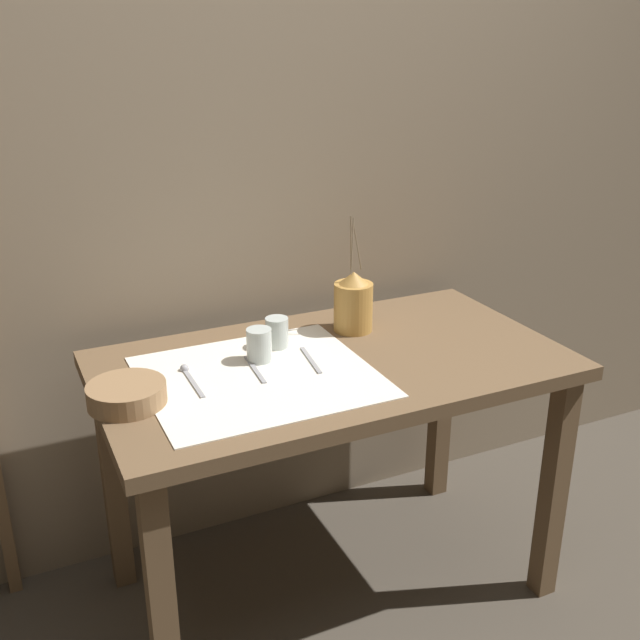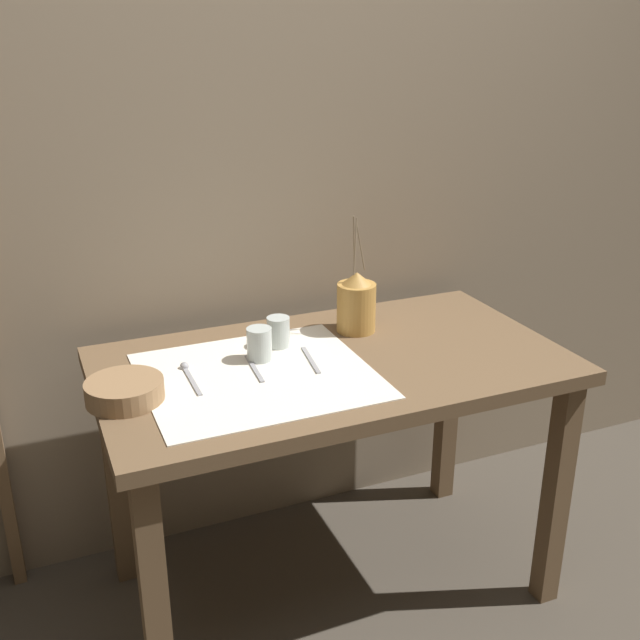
% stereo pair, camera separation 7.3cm
% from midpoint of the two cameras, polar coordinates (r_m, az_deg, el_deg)
% --- Properties ---
extents(ground_plane, '(12.00, 12.00, 0.00)m').
position_cam_midpoint_polar(ground_plane, '(2.46, 1.75, -19.48)').
color(ground_plane, '#473F35').
extents(stone_wall_back, '(7.00, 0.06, 2.40)m').
position_cam_midpoint_polar(stone_wall_back, '(2.32, -2.73, 11.23)').
color(stone_wall_back, gray).
rests_on(stone_wall_back, ground_plane).
extents(wooden_table, '(1.27, 0.71, 0.77)m').
position_cam_midpoint_polar(wooden_table, '(2.09, 1.96, -5.66)').
color(wooden_table, brown).
rests_on(wooden_table, ground_plane).
extents(linen_cloth, '(0.58, 0.52, 0.00)m').
position_cam_midpoint_polar(linen_cloth, '(1.95, -3.70, -4.24)').
color(linen_cloth, silver).
rests_on(linen_cloth, wooden_table).
extents(pitcher_with_flowers, '(0.12, 0.12, 0.35)m').
position_cam_midpoint_polar(pitcher_with_flowers, '(2.21, 3.73, 1.24)').
color(pitcher_with_flowers, '#B7843D').
rests_on(pitcher_with_flowers, wooden_table).
extents(wooden_bowl, '(0.19, 0.19, 0.05)m').
position_cam_midpoint_polar(wooden_bowl, '(1.86, -13.58, -5.28)').
color(wooden_bowl, '#8E6B47').
rests_on(wooden_bowl, wooden_table).
extents(glass_tumbler_near, '(0.07, 0.07, 0.09)m').
position_cam_midpoint_polar(glass_tumbler_near, '(2.02, -3.61, -1.84)').
color(glass_tumbler_near, '#B7C1BC').
rests_on(glass_tumbler_near, wooden_table).
extents(glass_tumbler_far, '(0.06, 0.06, 0.09)m').
position_cam_midpoint_polar(glass_tumbler_far, '(2.10, -2.20, -0.92)').
color(glass_tumbler_far, '#B7C1BC').
rests_on(glass_tumbler_far, wooden_table).
extents(spoon_inner, '(0.02, 0.19, 0.02)m').
position_cam_midpoint_polar(spoon_inner, '(1.98, -9.05, -3.92)').
color(spoon_inner, '#939399').
rests_on(spoon_inner, wooden_table).
extents(knife_center, '(0.02, 0.17, 0.00)m').
position_cam_midpoint_polar(knife_center, '(1.98, -3.98, -3.69)').
color(knife_center, '#939399').
rests_on(knife_center, wooden_table).
extents(fork_outer, '(0.04, 0.17, 0.00)m').
position_cam_midpoint_polar(fork_outer, '(2.02, 0.32, -3.06)').
color(fork_outer, '#939399').
rests_on(fork_outer, wooden_table).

